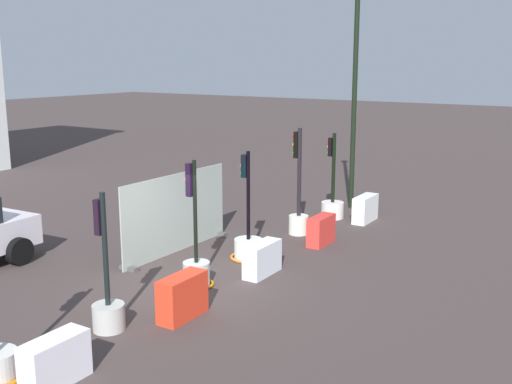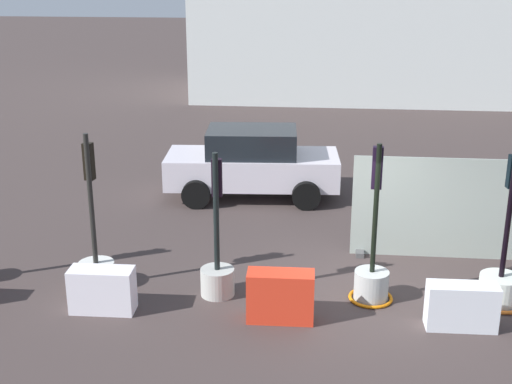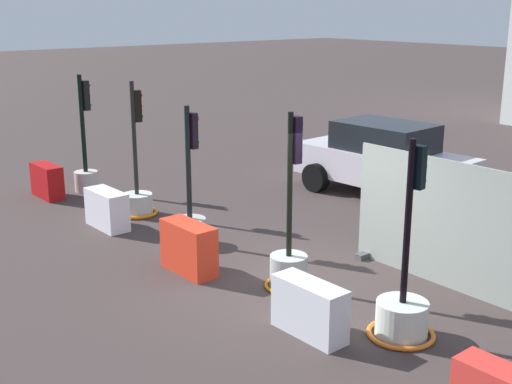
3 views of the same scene
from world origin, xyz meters
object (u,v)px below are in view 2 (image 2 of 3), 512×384
traffic_light_1 (96,264)px  construction_barrier_2 (280,296)px  traffic_light_2 (217,267)px  traffic_light_4 (500,282)px  car_white_van (252,163)px  construction_barrier_3 (462,306)px  construction_barrier_1 (102,290)px  traffic_light_3 (372,273)px

traffic_light_1 → construction_barrier_2: (3.41, -0.94, 0.00)m
traffic_light_2 → construction_barrier_2: (1.17, -0.81, -0.11)m
traffic_light_4 → car_white_van: size_ratio=0.63×
car_white_van → construction_barrier_3: bearing=-56.9°
traffic_light_2 → construction_barrier_1: bearing=-156.8°
traffic_light_3 → car_white_van: bearing=116.4°
traffic_light_3 → construction_barrier_1: traffic_light_3 is taller
traffic_light_4 → construction_barrier_2: bearing=-165.4°
traffic_light_4 → construction_barrier_1: traffic_light_4 is taller
traffic_light_1 → construction_barrier_2: size_ratio=2.59×
construction_barrier_3 → car_white_van: size_ratio=0.26×
traffic_light_4 → construction_barrier_3: (-0.82, -0.95, -0.02)m
traffic_light_4 → construction_barrier_3: 1.25m
traffic_light_3 → construction_barrier_1: (-4.54, -0.87, -0.11)m
traffic_light_4 → car_white_van: 7.14m
traffic_light_3 → traffic_light_4: bearing=2.3°
traffic_light_2 → construction_barrier_1: (-1.84, -0.79, -0.15)m
construction_barrier_1 → construction_barrier_2: size_ratio=0.99×
traffic_light_4 → traffic_light_1: bearing=-179.7°
traffic_light_1 → construction_barrier_1: traffic_light_1 is taller
construction_barrier_2 → car_white_van: car_white_van is taller
traffic_light_1 → traffic_light_3: bearing=-0.6°
traffic_light_2 → traffic_light_1: bearing=176.6°
traffic_light_3 → construction_barrier_3: 1.63m
construction_barrier_2 → construction_barrier_3: 2.92m
traffic_light_2 → construction_barrier_2: size_ratio=2.37×
traffic_light_4 → construction_barrier_3: traffic_light_4 is taller
construction_barrier_1 → traffic_light_3: bearing=10.8°
traffic_light_4 → construction_barrier_1: bearing=-171.9°
traffic_light_1 → construction_barrier_1: bearing=-66.3°
traffic_light_1 → construction_barrier_3: size_ratio=2.52×
car_white_van → traffic_light_2: bearing=-90.6°
construction_barrier_3 → car_white_van: bearing=123.1°
traffic_light_2 → traffic_light_4: size_ratio=0.96×
traffic_light_1 → construction_barrier_2: traffic_light_1 is taller
construction_barrier_1 → construction_barrier_2: 3.01m
construction_barrier_2 → construction_barrier_3: bearing=0.6°
construction_barrier_2 → construction_barrier_3: (2.92, 0.03, -0.05)m
traffic_light_3 → construction_barrier_1: bearing=-169.2°
traffic_light_3 → construction_barrier_3: traffic_light_3 is taller
traffic_light_4 → construction_barrier_2: (-3.74, -0.98, 0.03)m
construction_barrier_1 → construction_barrier_2: bearing=-0.4°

